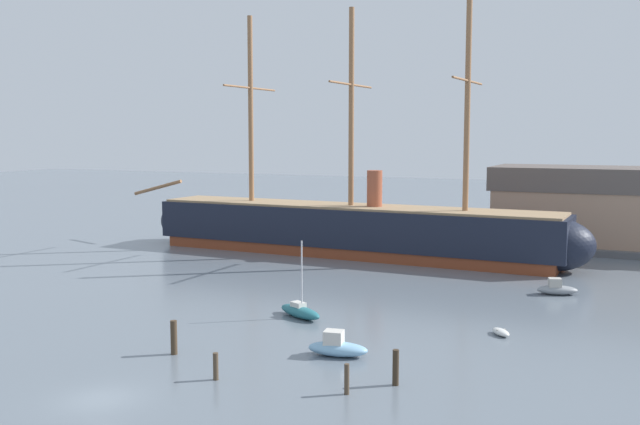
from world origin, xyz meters
The scene contains 11 objects.
ground_plane centered at (0.00, 0.00, 0.00)m, with size 400.00×400.00×0.00m, color slate.
tall_ship centered at (-5.38, 49.12, 3.13)m, with size 59.69×12.68×28.71m.
motorboat_foreground_right centered at (8.56, 12.40, 0.58)m, with size 4.14×2.25×1.65m.
sailboat_near_centre centered at (2.04, 20.26, 0.51)m, with size 4.79×3.40×6.08m.
dinghy_mid_right centered at (17.28, 21.65, 0.23)m, with size 1.88×2.03×0.46m.
motorboat_alongside_stern centered at (19.37, 37.04, 0.52)m, with size 3.80×2.44×1.48m.
motorboat_distant_centre centered at (3.39, 62.76, 0.56)m, with size 2.16×3.99×1.59m.
mooring_piling_nearest centered at (-1.22, 8.32, 1.12)m, with size 0.43×0.43×2.24m, color #423323.
mooring_piling_left_pair centered at (11.76, 6.24, 0.86)m, with size 0.28×0.28×1.72m, color #4C3D2D.
mooring_piling_right_pair centered at (13.74, 8.74, 1.04)m, with size 0.37×0.37×2.07m, color #382B1E.
mooring_piling_midwater centered at (3.92, 5.27, 0.81)m, with size 0.31×0.31×1.61m, color #4C3D2D.
Camera 1 is at (26.33, -29.30, 14.22)m, focal length 40.54 mm.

